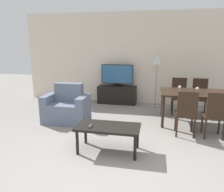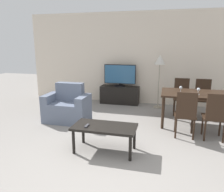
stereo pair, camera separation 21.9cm
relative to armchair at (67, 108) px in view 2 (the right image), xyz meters
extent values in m
plane|color=gray|center=(1.36, -1.90, -0.33)|extent=(18.00, 18.00, 0.00)
cube|color=beige|center=(1.36, 2.10, 1.02)|extent=(6.94, 0.06, 2.70)
cube|color=slate|center=(0.00, -0.03, -0.10)|extent=(0.66, 0.62, 0.46)
cube|color=slate|center=(0.00, 0.18, 0.35)|extent=(0.66, 0.20, 0.43)
cube|color=slate|center=(-0.42, -0.03, -0.01)|extent=(0.18, 0.62, 0.64)
cube|color=slate|center=(0.42, -0.03, -0.01)|extent=(0.18, 0.62, 0.64)
cube|color=black|center=(0.85, 1.84, -0.06)|extent=(1.16, 0.38, 0.53)
cylinder|color=black|center=(0.85, 1.84, 0.22)|extent=(0.32, 0.32, 0.03)
cylinder|color=black|center=(0.85, 1.84, 0.26)|extent=(0.04, 0.04, 0.05)
cube|color=black|center=(0.85, 1.84, 0.57)|extent=(0.95, 0.04, 0.57)
cube|color=#2D5B84|center=(0.85, 1.81, 0.57)|extent=(0.92, 0.01, 0.54)
cube|color=black|center=(1.26, -1.22, 0.11)|extent=(1.06, 0.54, 0.04)
cylinder|color=black|center=(0.79, -1.43, -0.12)|extent=(0.05, 0.05, 0.41)
cylinder|color=black|center=(1.73, -1.43, -0.12)|extent=(0.05, 0.05, 0.41)
cylinder|color=black|center=(0.79, -1.01, -0.12)|extent=(0.05, 0.05, 0.41)
cylinder|color=black|center=(1.73, -1.01, -0.12)|extent=(0.05, 0.05, 0.41)
cube|color=black|center=(2.86, 0.47, 0.39)|extent=(1.49, 0.92, 0.04)
cylinder|color=black|center=(2.18, 0.07, 0.02)|extent=(0.06, 0.06, 0.70)
cylinder|color=black|center=(2.18, 0.87, 0.02)|extent=(0.06, 0.06, 0.70)
cylinder|color=black|center=(3.55, 0.87, 0.02)|extent=(0.06, 0.06, 0.70)
cube|color=black|center=(2.60, -0.22, 0.10)|extent=(0.40, 0.40, 0.04)
cylinder|color=black|center=(2.44, -0.06, -0.12)|extent=(0.04, 0.04, 0.41)
cylinder|color=black|center=(2.76, -0.06, -0.12)|extent=(0.04, 0.04, 0.41)
cylinder|color=black|center=(2.44, -0.39, -0.12)|extent=(0.04, 0.04, 0.41)
cylinder|color=black|center=(2.76, -0.39, -0.12)|extent=(0.04, 0.04, 0.41)
cube|color=black|center=(2.60, -0.41, 0.35)|extent=(0.37, 0.04, 0.48)
cube|color=black|center=(3.12, 1.16, 0.10)|extent=(0.40, 0.40, 0.04)
cylinder|color=black|center=(2.96, 0.99, -0.12)|extent=(0.04, 0.04, 0.41)
cylinder|color=black|center=(3.28, 0.99, -0.12)|extent=(0.04, 0.04, 0.41)
cylinder|color=black|center=(2.96, 1.32, -0.12)|extent=(0.04, 0.04, 0.41)
cylinder|color=black|center=(3.28, 1.32, -0.12)|extent=(0.04, 0.04, 0.41)
cube|color=black|center=(3.12, 1.34, 0.35)|extent=(0.37, 0.04, 0.48)
cube|color=black|center=(3.12, -0.22, 0.10)|extent=(0.40, 0.40, 0.04)
cylinder|color=black|center=(2.96, -0.06, -0.12)|extent=(0.04, 0.04, 0.41)
cylinder|color=black|center=(3.28, -0.06, -0.12)|extent=(0.04, 0.04, 0.41)
cylinder|color=black|center=(2.96, -0.39, -0.12)|extent=(0.04, 0.04, 0.41)
cylinder|color=black|center=(3.28, -0.39, -0.12)|extent=(0.04, 0.04, 0.41)
cube|color=black|center=(3.12, -0.41, 0.35)|extent=(0.37, 0.04, 0.48)
cube|color=black|center=(2.60, 1.16, 0.10)|extent=(0.40, 0.40, 0.04)
cylinder|color=black|center=(2.44, 0.99, -0.12)|extent=(0.04, 0.04, 0.41)
cylinder|color=black|center=(2.76, 0.99, -0.12)|extent=(0.04, 0.04, 0.41)
cylinder|color=black|center=(2.44, 1.32, -0.12)|extent=(0.04, 0.04, 0.41)
cylinder|color=black|center=(2.76, 1.32, -0.12)|extent=(0.04, 0.04, 0.41)
cube|color=black|center=(2.60, 1.34, 0.35)|extent=(0.37, 0.04, 0.48)
cylinder|color=gray|center=(2.00, 1.68, -0.32)|extent=(0.24, 0.24, 0.02)
cylinder|color=gray|center=(2.00, 1.68, 0.30)|extent=(0.02, 0.02, 1.21)
cone|color=beige|center=(2.00, 1.68, 1.03)|extent=(0.30, 0.30, 0.26)
cube|color=#38383D|center=(0.98, -1.31, 0.14)|extent=(0.04, 0.15, 0.02)
cylinder|color=silver|center=(2.52, 0.40, 0.41)|extent=(0.06, 0.06, 0.01)
cylinder|color=silver|center=(2.52, 0.40, 0.45)|extent=(0.01, 0.01, 0.07)
sphere|color=silver|center=(2.52, 0.40, 0.52)|extent=(0.07, 0.07, 0.07)
cylinder|color=silver|center=(2.88, 0.30, 0.41)|extent=(0.06, 0.06, 0.01)
cylinder|color=silver|center=(2.88, 0.30, 0.45)|extent=(0.01, 0.01, 0.07)
sphere|color=silver|center=(2.88, 0.30, 0.52)|extent=(0.07, 0.07, 0.07)
camera|label=1|loc=(2.01, -4.54, 1.45)|focal=35.00mm
camera|label=2|loc=(2.22, -4.49, 1.45)|focal=35.00mm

